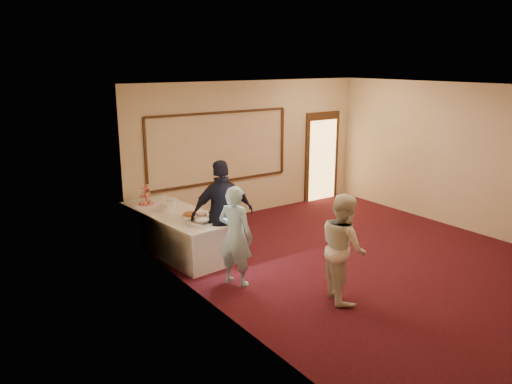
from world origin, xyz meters
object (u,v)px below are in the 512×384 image
pavlova_tray (201,220)px  guest (223,214)px  cupcake_stand (146,196)px  plate_stack_a (166,207)px  buffet_table (176,232)px  tart (190,215)px  plate_stack_b (172,203)px  woman (343,247)px  man (235,236)px

pavlova_tray → guest: bearing=-19.0°
cupcake_stand → plate_stack_a: bearing=-81.8°
buffet_table → tart: bearing=-72.3°
pavlova_tray → tart: bearing=83.6°
buffet_table → guest: bearing=-68.7°
buffet_table → cupcake_stand: bearing=105.6°
plate_stack_a → plate_stack_b: 0.30m
woman → plate_stack_a: bearing=44.5°
man → guest: size_ratio=0.87×
plate_stack_a → man: bearing=-81.0°
man → tart: bearing=-23.5°
tart → man: 1.40m
woman → guest: 2.20m
pavlova_tray → plate_stack_a: pavlova_tray is taller
buffet_table → man: man is taller
man → guest: (0.22, 0.75, 0.12)m
plate_stack_a → pavlova_tray: bearing=-80.0°
cupcake_stand → woman: woman is taller
pavlova_tray → cupcake_stand: cupcake_stand is taller
pavlova_tray → guest: guest is taller
woman → cupcake_stand: bearing=42.1°
tart → man: (0.06, -1.40, 0.00)m
buffet_table → woman: (1.20, -3.05, 0.41)m
guest → cupcake_stand: bearing=-56.7°
plate_stack_b → tart: size_ratio=0.75×
tart → plate_stack_b: bearing=92.0°
cupcake_stand → plate_stack_b: cupcake_stand is taller
cupcake_stand → man: 2.58m
pavlova_tray → tart: pavlova_tray is taller
plate_stack_a → cupcake_stand: bearing=98.2°
buffet_table → woman: woman is taller
buffet_table → man: (0.17, -1.75, 0.41)m
cupcake_stand → plate_stack_b: size_ratio=2.12×
buffet_table → plate_stack_b: bearing=74.9°
buffet_table → woman: size_ratio=1.61×
plate_stack_a → man: 1.89m
pavlova_tray → cupcake_stand: bearing=99.3°
cupcake_stand → plate_stack_b: (0.31, -0.48, -0.07)m
pavlova_tray → man: man is taller
cupcake_stand → buffet_table: bearing=-74.4°
pavlova_tray → man: bearing=-82.2°
pavlova_tray → guest: (0.34, -0.12, 0.08)m
plate_stack_b → buffet_table: bearing=-105.1°
cupcake_stand → pavlova_tray: bearing=-80.7°
plate_stack_b → woman: (1.11, -3.37, -0.05)m
man → plate_stack_a: bearing=-16.8°
cupcake_stand → woman: bearing=-69.7°
buffet_table → man: 1.81m
plate_stack_b → man: bearing=-87.7°
cupcake_stand → guest: guest is taller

